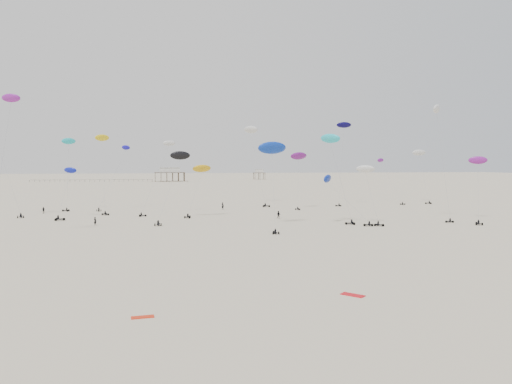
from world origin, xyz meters
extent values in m
plane|color=beige|center=(0.00, 200.00, 0.00)|extent=(900.00, 900.00, 0.00)
cube|color=brown|center=(-10.00, 350.00, 6.15)|extent=(21.00, 13.00, 0.30)
cube|color=silver|center=(-10.00, 350.00, 7.90)|extent=(14.00, 8.40, 3.20)
cube|color=#B2B2AD|center=(-10.00, 350.00, 9.65)|extent=(15.00, 9.00, 0.30)
cube|color=brown|center=(60.00, 380.00, 5.15)|extent=(9.00, 7.00, 0.30)
cube|color=silver|center=(60.00, 380.00, 6.50)|extent=(5.60, 4.20, 2.40)
cube|color=#B2B2AD|center=(60.00, 380.00, 7.85)|extent=(6.00, 4.50, 0.30)
cube|color=black|center=(-62.00, 350.00, 1.45)|extent=(80.00, 0.10, 0.10)
cylinder|color=gray|center=(24.17, 89.84, 5.63)|extent=(0.03, 0.03, 10.89)
ellipsoid|color=silver|center=(23.63, 92.10, 11.25)|extent=(4.19, 3.32, 1.92)
cylinder|color=gray|center=(48.18, 90.23, 6.56)|extent=(0.03, 0.03, 16.26)
ellipsoid|color=#861A8F|center=(51.32, 94.97, 13.09)|extent=(4.24, 2.84, 1.95)
cylinder|color=gray|center=(42.10, 93.82, 12.13)|extent=(0.03, 0.03, 24.02)
ellipsoid|color=silver|center=(42.45, 97.29, 24.42)|extent=(4.15, 4.34, 2.17)
cylinder|color=gray|center=(-30.02, 135.71, 8.47)|extent=(0.03, 0.03, 20.04)
ellipsoid|color=#140DB0|center=(-26.83, 141.11, 16.86)|extent=(3.18, 3.19, 1.59)
cylinder|color=gray|center=(-31.40, 126.58, 9.55)|extent=(0.03, 0.03, 22.40)
ellipsoid|color=yellow|center=(-32.39, 133.36, 19.15)|extent=(4.23, 3.58, 2.02)
cylinder|color=gray|center=(-9.74, 110.86, 5.55)|extent=(0.03, 0.03, 10.56)
ellipsoid|color=gold|center=(-8.07, 112.23, 11.21)|extent=(5.13, 3.76, 2.29)
cylinder|color=gray|center=(19.14, 126.04, 7.03)|extent=(0.03, 0.03, 13.64)
ellipsoid|color=#6E167A|center=(19.81, 128.21, 14.44)|extent=(6.00, 4.47, 2.68)
cylinder|color=gray|center=(-38.51, 113.60, 5.50)|extent=(0.03, 0.03, 12.02)
ellipsoid|color=#0E1AB7|center=(-37.87, 117.29, 10.81)|extent=(3.67, 2.95, 1.70)
cylinder|color=gray|center=(-52.30, 118.88, 11.72)|extent=(0.03, 0.03, 23.12)
cylinder|color=gray|center=(-41.43, 134.38, 9.16)|extent=(0.03, 0.03, 17.84)
ellipsoid|color=#1AB7C5|center=(-41.38, 137.09, 18.35)|extent=(3.88, 2.91, 1.80)
cylinder|color=gray|center=(34.64, 134.80, 11.82)|extent=(0.03, 0.03, 23.05)
ellipsoid|color=#09053F|center=(36.21, 137.03, 23.80)|extent=(4.67, 2.80, 2.17)
cylinder|color=gray|center=(53.05, 139.90, 6.76)|extent=(0.03, 0.03, 17.46)
ellipsoid|color=#771A8F|center=(52.23, 146.04, 13.45)|extent=(3.20, 2.43, 1.50)
cylinder|color=gray|center=(-43.06, 83.55, 11.71)|extent=(0.03, 0.03, 22.86)
ellipsoid|color=purple|center=(-42.05, 86.72, 23.29)|extent=(3.91, 2.93, 1.78)
cylinder|color=gray|center=(63.81, 139.57, 7.89)|extent=(0.03, 0.03, 16.70)
ellipsoid|color=silver|center=(64.39, 143.76, 15.90)|extent=(4.55, 1.81, 2.24)
cylinder|color=gray|center=(11.19, 141.62, 11.31)|extent=(0.03, 0.03, 25.42)
ellipsoid|color=silver|center=(10.30, 148.68, 22.87)|extent=(5.33, 6.21, 2.83)
cylinder|color=gray|center=(3.14, 87.03, 7.50)|extent=(0.03, 0.03, 18.55)
ellipsoid|color=#0D32AB|center=(4.28, 93.18, 15.46)|extent=(6.73, 4.28, 3.11)
cylinder|color=gray|center=(-15.60, 103.25, 7.07)|extent=(0.03, 0.03, 18.68)
ellipsoid|color=black|center=(-13.11, 109.69, 14.17)|extent=(4.56, 1.82, 2.19)
cylinder|color=gray|center=(18.15, 91.80, 8.64)|extent=(0.03, 0.03, 16.36)
ellipsoid|color=#1DC3DA|center=(16.24, 92.71, 17.42)|extent=(4.43, 5.25, 2.39)
cylinder|color=gray|center=(19.39, 91.01, 4.62)|extent=(0.03, 0.03, 11.80)
ellipsoid|color=#0C27A1|center=(16.16, 94.01, 9.25)|extent=(3.45, 3.99, 1.92)
cylinder|color=gray|center=(-18.50, 119.03, 8.79)|extent=(0.03, 0.03, 19.41)
ellipsoid|color=silver|center=(-15.22, 123.19, 17.47)|extent=(3.09, 1.27, 1.45)
imported|color=black|center=(-30.52, 100.01, 0.00)|extent=(0.87, 0.81, 1.97)
imported|color=black|center=(8.50, 104.82, 0.00)|extent=(1.12, 0.93, 1.99)
imported|color=black|center=(-46.05, 127.36, 0.00)|extent=(1.28, 1.00, 1.91)
imported|color=black|center=(-1.03, 129.37, 0.00)|extent=(0.97, 0.98, 2.25)
cube|color=red|center=(-0.26, 39.71, 0.00)|extent=(2.12, 2.25, 0.08)
cube|color=red|center=(-19.37, 36.63, 0.00)|extent=(1.86, 0.88, 0.07)
camera|label=1|loc=(-18.03, -3.67, 12.31)|focal=35.00mm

